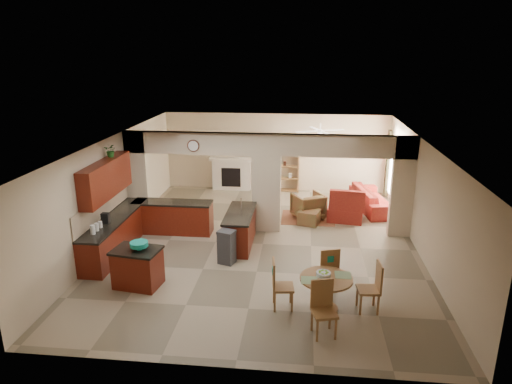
# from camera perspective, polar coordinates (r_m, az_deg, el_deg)

# --- Properties ---
(floor) EXTENTS (10.00, 10.00, 0.00)m
(floor) POSITION_cam_1_polar(r_m,az_deg,el_deg) (12.25, 0.86, -6.51)
(floor) COLOR gray
(floor) RESTS_ON ground
(ceiling) EXTENTS (10.00, 10.00, 0.00)m
(ceiling) POSITION_cam_1_polar(r_m,az_deg,el_deg) (11.41, 0.93, 6.45)
(ceiling) COLOR white
(ceiling) RESTS_ON wall_back
(wall_back) EXTENTS (8.00, 0.00, 8.00)m
(wall_back) POSITION_cam_1_polar(r_m,az_deg,el_deg) (16.58, 2.46, 4.96)
(wall_back) COLOR #BFA88C
(wall_back) RESTS_ON floor
(wall_front) EXTENTS (8.00, 0.00, 8.00)m
(wall_front) POSITION_cam_1_polar(r_m,az_deg,el_deg) (7.19, -2.80, -12.38)
(wall_front) COLOR #BFA88C
(wall_front) RESTS_ON floor
(wall_left) EXTENTS (0.00, 10.00, 10.00)m
(wall_left) POSITION_cam_1_polar(r_m,az_deg,el_deg) (12.74, -17.33, 0.32)
(wall_left) COLOR #BFA88C
(wall_left) RESTS_ON floor
(wall_right) EXTENTS (0.00, 10.00, 10.00)m
(wall_right) POSITION_cam_1_polar(r_m,az_deg,el_deg) (12.09, 20.13, -0.85)
(wall_right) COLOR #BFA88C
(wall_right) RESTS_ON floor
(partition_left_pier) EXTENTS (0.60, 0.25, 2.80)m
(partition_left_pier) POSITION_cam_1_polar(r_m,az_deg,el_deg) (13.51, -14.54, 1.53)
(partition_left_pier) COLOR #BFA88C
(partition_left_pier) RESTS_ON floor
(partition_center_pier) EXTENTS (0.80, 0.25, 2.20)m
(partition_center_pier) POSITION_cam_1_polar(r_m,az_deg,el_deg) (12.80, 1.29, -0.19)
(partition_center_pier) COLOR #BFA88C
(partition_center_pier) RESTS_ON floor
(partition_right_pier) EXTENTS (0.60, 0.25, 2.80)m
(partition_right_pier) POSITION_cam_1_polar(r_m,az_deg,el_deg) (12.96, 17.83, 0.56)
(partition_right_pier) COLOR #BFA88C
(partition_right_pier) RESTS_ON floor
(partition_header) EXTENTS (8.00, 0.25, 0.60)m
(partition_header) POSITION_cam_1_polar(r_m,az_deg,el_deg) (12.45, 1.34, 5.96)
(partition_header) COLOR #BFA88C
(partition_header) RESTS_ON partition_center_pier
(kitchen_counter) EXTENTS (2.52, 3.29, 1.48)m
(kitchen_counter) POSITION_cam_1_polar(r_m,az_deg,el_deg) (12.55, -14.27, -4.19)
(kitchen_counter) COLOR #481008
(kitchen_counter) RESTS_ON floor
(upper_cabinets) EXTENTS (0.35, 2.40, 0.90)m
(upper_cabinets) POSITION_cam_1_polar(r_m,az_deg,el_deg) (11.82, -18.24, 1.57)
(upper_cabinets) COLOR #481008
(upper_cabinets) RESTS_ON wall_left
(peninsula) EXTENTS (0.70, 1.85, 0.91)m
(peninsula) POSITION_cam_1_polar(r_m,az_deg,el_deg) (12.04, -2.03, -4.62)
(peninsula) COLOR #481008
(peninsula) RESTS_ON floor
(wall_clock) EXTENTS (0.34, 0.03, 0.34)m
(wall_clock) POSITION_cam_1_polar(r_m,az_deg,el_deg) (12.63, -7.85, 5.74)
(wall_clock) COLOR #4F261A
(wall_clock) RESTS_ON partition_header
(rug) EXTENTS (1.60, 1.30, 0.01)m
(rug) POSITION_cam_1_polar(r_m,az_deg,el_deg) (14.16, 6.49, -3.23)
(rug) COLOR brown
(rug) RESTS_ON floor
(fireplace) EXTENTS (1.60, 0.35, 1.20)m
(fireplace) POSITION_cam_1_polar(r_m,az_deg,el_deg) (16.77, -3.08, 2.34)
(fireplace) COLOR beige
(fireplace) RESTS_ON floor
(shelving_unit) EXTENTS (1.00, 0.32, 1.80)m
(shelving_unit) POSITION_cam_1_polar(r_m,az_deg,el_deg) (16.50, 3.61, 3.10)
(shelving_unit) COLOR brown
(shelving_unit) RESTS_ON floor
(window_a) EXTENTS (0.02, 0.90, 1.90)m
(window_a) POSITION_cam_1_polar(r_m,az_deg,el_deg) (14.29, 17.83, 1.26)
(window_a) COLOR white
(window_a) RESTS_ON wall_right
(window_b) EXTENTS (0.02, 0.90, 1.90)m
(window_b) POSITION_cam_1_polar(r_m,az_deg,el_deg) (15.90, 16.66, 2.95)
(window_b) COLOR white
(window_b) RESTS_ON wall_right
(glazed_door) EXTENTS (0.02, 0.70, 2.10)m
(glazed_door) POSITION_cam_1_polar(r_m,az_deg,el_deg) (15.13, 17.16, 1.60)
(glazed_door) COLOR white
(glazed_door) RESTS_ON wall_right
(drape_a_left) EXTENTS (0.10, 0.28, 2.30)m
(drape_a_left) POSITION_cam_1_polar(r_m,az_deg,el_deg) (13.72, 18.14, 0.57)
(drape_a_left) COLOR #381F16
(drape_a_left) RESTS_ON wall_right
(drape_a_right) EXTENTS (0.10, 0.28, 2.30)m
(drape_a_right) POSITION_cam_1_polar(r_m,az_deg,el_deg) (14.85, 17.24, 1.91)
(drape_a_right) COLOR #381F16
(drape_a_right) RESTS_ON wall_right
(drape_b_left) EXTENTS (0.10, 0.28, 2.30)m
(drape_b_left) POSITION_cam_1_polar(r_m,az_deg,el_deg) (15.32, 16.90, 2.40)
(drape_b_left) COLOR #381F16
(drape_b_left) RESTS_ON wall_right
(drape_b_right) EXTENTS (0.10, 0.28, 2.30)m
(drape_b_right) POSITION_cam_1_polar(r_m,az_deg,el_deg) (16.47, 16.16, 3.48)
(drape_b_right) COLOR #381F16
(drape_b_right) RESTS_ON wall_right
(ceiling_fan) EXTENTS (1.00, 1.00, 0.10)m
(ceiling_fan) POSITION_cam_1_polar(r_m,az_deg,el_deg) (14.37, 8.03, 7.59)
(ceiling_fan) COLOR white
(ceiling_fan) RESTS_ON ceiling
(kitchen_island) EXTENTS (1.09, 0.85, 0.87)m
(kitchen_island) POSITION_cam_1_polar(r_m,az_deg,el_deg) (10.37, -14.57, -9.11)
(kitchen_island) COLOR #481008
(kitchen_island) RESTS_ON floor
(teal_bowl) EXTENTS (0.38, 0.38, 0.18)m
(teal_bowl) POSITION_cam_1_polar(r_m,az_deg,el_deg) (10.12, -14.40, -6.54)
(teal_bowl) COLOR #159580
(teal_bowl) RESTS_ON kitchen_island
(trash_can) EXTENTS (0.45, 0.41, 0.78)m
(trash_can) POSITION_cam_1_polar(r_m,az_deg,el_deg) (11.09, -3.68, -7.03)
(trash_can) COLOR #303032
(trash_can) RESTS_ON floor
(dining_table) EXTENTS (1.04, 1.04, 0.71)m
(dining_table) POSITION_cam_1_polar(r_m,az_deg,el_deg) (9.26, 8.72, -11.80)
(dining_table) COLOR brown
(dining_table) RESTS_ON floor
(fruit_bowl) EXTENTS (0.28, 0.28, 0.15)m
(fruit_bowl) POSITION_cam_1_polar(r_m,az_deg,el_deg) (9.09, 8.43, -10.20)
(fruit_bowl) COLOR #71C229
(fruit_bowl) RESTS_ON dining_table
(sofa) EXTENTS (2.52, 1.38, 0.70)m
(sofa) POSITION_cam_1_polar(r_m,az_deg,el_deg) (15.21, 14.45, -0.84)
(sofa) COLOR maroon
(sofa) RESTS_ON floor
(chaise) EXTENTS (1.14, 0.98, 0.41)m
(chaise) POSITION_cam_1_polar(r_m,az_deg,el_deg) (14.12, 11.08, -2.64)
(chaise) COLOR maroon
(chaise) RESTS_ON floor
(armchair) EXTENTS (1.15, 1.16, 0.79)m
(armchair) POSITION_cam_1_polar(r_m,az_deg,el_deg) (14.03, 6.54, -1.73)
(armchair) COLOR maroon
(armchair) RESTS_ON floor
(ottoman) EXTENTS (0.72, 0.72, 0.42)m
(ottoman) POSITION_cam_1_polar(r_m,az_deg,el_deg) (13.64, 6.66, -3.13)
(ottoman) COLOR maroon
(ottoman) RESTS_ON floor
(plant) EXTENTS (0.30, 0.26, 0.34)m
(plant) POSITION_cam_1_polar(r_m,az_deg,el_deg) (12.07, -17.68, 4.97)
(plant) COLOR #184E14
(plant) RESTS_ON upper_cabinets
(chair_north) EXTENTS (0.53, 0.53, 1.02)m
(chair_north) POSITION_cam_1_polar(r_m,az_deg,el_deg) (9.88, 8.97, -9.37)
(chair_north) COLOR brown
(chair_north) RESTS_ON floor
(chair_east) EXTENTS (0.46, 0.46, 1.02)m
(chair_east) POSITION_cam_1_polar(r_m,az_deg,el_deg) (9.40, 14.42, -11.21)
(chair_east) COLOR brown
(chair_east) RESTS_ON floor
(chair_south) EXTENTS (0.51, 0.51, 1.02)m
(chair_south) POSITION_cam_1_polar(r_m,az_deg,el_deg) (8.56, 8.38, -13.85)
(chair_south) COLOR brown
(chair_south) RESTS_ON floor
(chair_west) EXTENTS (0.47, 0.47, 1.02)m
(chair_west) POSITION_cam_1_polar(r_m,az_deg,el_deg) (9.21, 2.87, -11.24)
(chair_west) COLOR brown
(chair_west) RESTS_ON floor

